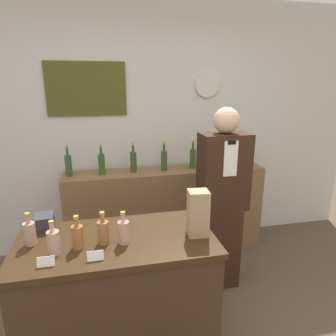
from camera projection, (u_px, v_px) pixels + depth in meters
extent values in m
cube|color=silver|center=(141.00, 129.00, 3.30)|extent=(5.20, 0.06, 2.70)
cube|color=#474619|center=(86.00, 89.00, 3.02)|extent=(0.79, 0.02, 0.53)
cylinder|color=beige|center=(207.00, 85.00, 3.28)|extent=(0.27, 0.03, 0.27)
cube|color=brown|center=(166.00, 210.00, 3.36)|extent=(2.16, 0.38, 0.94)
cube|color=#382619|center=(120.00, 301.00, 2.02)|extent=(1.21, 0.62, 0.86)
cube|color=#332210|center=(117.00, 241.00, 1.89)|extent=(1.24, 0.65, 0.04)
cylinder|color=tan|center=(205.00, 331.00, 1.93)|extent=(0.07, 0.07, 0.26)
cube|color=#331E14|center=(220.00, 246.00, 2.79)|extent=(0.32, 0.25, 0.77)
cube|color=#331E14|center=(224.00, 172.00, 2.59)|extent=(0.42, 0.25, 0.67)
cube|color=white|center=(231.00, 159.00, 2.43)|extent=(0.12, 0.01, 0.29)
cube|color=black|center=(232.00, 143.00, 2.39)|extent=(0.07, 0.01, 0.03)
sphere|color=#DBB293|center=(226.00, 120.00, 2.47)|extent=(0.22, 0.22, 0.22)
cylinder|color=#4C3D2D|center=(239.00, 161.00, 3.40)|extent=(0.18, 0.18, 0.11)
sphere|color=#2D6B2D|center=(240.00, 148.00, 3.36)|extent=(0.24, 0.24, 0.24)
cube|color=tan|center=(198.00, 213.00, 1.90)|extent=(0.14, 0.13, 0.30)
cube|color=white|center=(46.00, 262.00, 1.59)|extent=(0.09, 0.02, 0.06)
cube|color=white|center=(95.00, 256.00, 1.65)|extent=(0.09, 0.02, 0.06)
cube|color=#2D2D33|center=(45.00, 222.00, 2.01)|extent=(0.13, 0.15, 0.10)
cylinder|color=tan|center=(30.00, 234.00, 1.80)|extent=(0.07, 0.07, 0.14)
cylinder|color=tan|center=(28.00, 219.00, 1.78)|extent=(0.03, 0.03, 0.05)
cylinder|color=#B29933|center=(27.00, 214.00, 1.77)|extent=(0.03, 0.03, 0.02)
cylinder|color=tan|center=(54.00, 243.00, 1.70)|extent=(0.07, 0.07, 0.14)
cylinder|color=tan|center=(52.00, 228.00, 1.68)|extent=(0.03, 0.03, 0.05)
cylinder|color=#B29933|center=(51.00, 222.00, 1.67)|extent=(0.03, 0.03, 0.02)
cylinder|color=#9E6331|center=(78.00, 237.00, 1.76)|extent=(0.07, 0.07, 0.14)
cylinder|color=#9E6331|center=(76.00, 222.00, 1.74)|extent=(0.03, 0.03, 0.05)
cylinder|color=#B29933|center=(76.00, 217.00, 1.73)|extent=(0.03, 0.03, 0.02)
cylinder|color=#9E6537|center=(103.00, 233.00, 1.82)|extent=(0.07, 0.07, 0.14)
cylinder|color=#9E6537|center=(102.00, 218.00, 1.79)|extent=(0.03, 0.03, 0.05)
cylinder|color=#B29933|center=(102.00, 213.00, 1.78)|extent=(0.03, 0.03, 0.02)
cylinder|color=tan|center=(124.00, 232.00, 1.82)|extent=(0.07, 0.07, 0.14)
cylinder|color=tan|center=(123.00, 218.00, 1.79)|extent=(0.03, 0.03, 0.05)
cylinder|color=#B29933|center=(123.00, 213.00, 1.78)|extent=(0.03, 0.03, 0.02)
cylinder|color=#314E29|center=(69.00, 166.00, 3.00)|extent=(0.07, 0.07, 0.21)
cylinder|color=#314E29|center=(67.00, 152.00, 2.96)|extent=(0.03, 0.03, 0.08)
cylinder|color=#B29933|center=(67.00, 147.00, 2.95)|extent=(0.03, 0.03, 0.03)
cylinder|color=#2E5822|center=(102.00, 164.00, 3.05)|extent=(0.07, 0.07, 0.21)
cylinder|color=#2E5822|center=(101.00, 151.00, 3.01)|extent=(0.03, 0.03, 0.08)
cylinder|color=#B29933|center=(101.00, 146.00, 3.00)|extent=(0.03, 0.03, 0.03)
cylinder|color=#324E22|center=(133.00, 162.00, 3.13)|extent=(0.07, 0.07, 0.21)
cylinder|color=#324E22|center=(133.00, 149.00, 3.09)|extent=(0.03, 0.03, 0.08)
cylinder|color=#B29933|center=(133.00, 144.00, 3.08)|extent=(0.03, 0.03, 0.03)
cylinder|color=#345422|center=(164.00, 161.00, 3.19)|extent=(0.07, 0.07, 0.21)
cylinder|color=#345422|center=(164.00, 148.00, 3.15)|extent=(0.03, 0.03, 0.08)
cylinder|color=#B29933|center=(164.00, 143.00, 3.14)|extent=(0.03, 0.03, 0.03)
cylinder|color=#325622|center=(193.00, 159.00, 3.28)|extent=(0.07, 0.07, 0.21)
cylinder|color=#325622|center=(193.00, 146.00, 3.24)|extent=(0.03, 0.03, 0.08)
cylinder|color=#B29933|center=(193.00, 141.00, 3.22)|extent=(0.03, 0.03, 0.03)
cylinder|color=#325022|center=(221.00, 157.00, 3.34)|extent=(0.07, 0.07, 0.21)
cylinder|color=#325022|center=(221.00, 144.00, 3.30)|extent=(0.03, 0.03, 0.08)
cylinder|color=#B29933|center=(222.00, 140.00, 3.29)|extent=(0.03, 0.03, 0.03)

